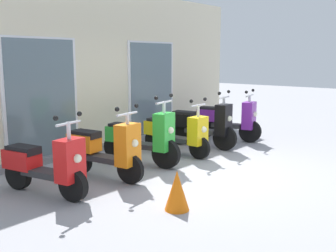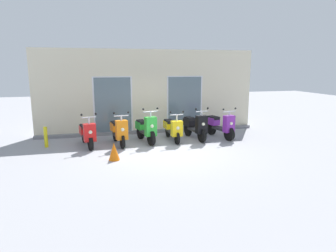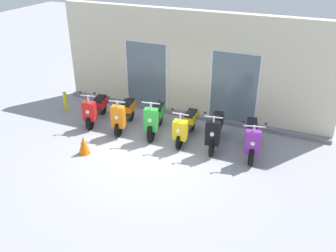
{
  "view_description": "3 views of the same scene",
  "coord_description": "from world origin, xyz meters",
  "px_view_note": "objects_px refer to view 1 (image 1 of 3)",
  "views": [
    {
      "loc": [
        -5.43,
        -3.7,
        1.94
      ],
      "look_at": [
        -0.11,
        0.82,
        0.71
      ],
      "focal_mm": 42.06,
      "sensor_mm": 36.0,
      "label": 1
    },
    {
      "loc": [
        -2.2,
        -9.06,
        2.67
      ],
      "look_at": [
        0.23,
        0.59,
        0.67
      ],
      "focal_mm": 31.64,
      "sensor_mm": 36.0,
      "label": 2
    },
    {
      "loc": [
        3.8,
        -7.56,
        5.25
      ],
      "look_at": [
        0.26,
        0.49,
        0.69
      ],
      "focal_mm": 39.13,
      "sensor_mm": 36.0,
      "label": 3
    }
  ],
  "objects_px": {
    "scooter_red": "(45,165)",
    "traffic_cone": "(177,190)",
    "scooter_green": "(142,139)",
    "scooter_black": "(203,124)",
    "scooter_yellow": "(176,132)",
    "scooter_orange": "(106,148)",
    "scooter_purple": "(228,120)"
  },
  "relations": [
    {
      "from": "scooter_red",
      "to": "scooter_green",
      "type": "relative_size",
      "value": 0.95
    },
    {
      "from": "scooter_orange",
      "to": "scooter_yellow",
      "type": "height_order",
      "value": "scooter_orange"
    },
    {
      "from": "scooter_yellow",
      "to": "scooter_purple",
      "type": "relative_size",
      "value": 0.98
    },
    {
      "from": "scooter_orange",
      "to": "scooter_purple",
      "type": "height_order",
      "value": "scooter_orange"
    },
    {
      "from": "scooter_green",
      "to": "traffic_cone",
      "type": "xyz_separation_m",
      "value": [
        -1.26,
        -1.83,
        -0.23
      ]
    },
    {
      "from": "scooter_red",
      "to": "scooter_orange",
      "type": "height_order",
      "value": "scooter_orange"
    },
    {
      "from": "scooter_orange",
      "to": "scooter_green",
      "type": "distance_m",
      "value": 0.99
    },
    {
      "from": "scooter_red",
      "to": "scooter_orange",
      "type": "distance_m",
      "value": 1.06
    },
    {
      "from": "scooter_yellow",
      "to": "scooter_purple",
      "type": "xyz_separation_m",
      "value": [
        1.88,
        -0.03,
        0.03
      ]
    },
    {
      "from": "scooter_orange",
      "to": "scooter_purple",
      "type": "xyz_separation_m",
      "value": [
        3.84,
        0.11,
        -0.02
      ]
    },
    {
      "from": "scooter_yellow",
      "to": "scooter_black",
      "type": "height_order",
      "value": "scooter_black"
    },
    {
      "from": "traffic_cone",
      "to": "scooter_purple",
      "type": "bearing_deg",
      "value": 23.66
    },
    {
      "from": "scooter_purple",
      "to": "traffic_cone",
      "type": "xyz_separation_m",
      "value": [
        -4.12,
        -1.81,
        -0.23
      ]
    },
    {
      "from": "scooter_yellow",
      "to": "scooter_purple",
      "type": "height_order",
      "value": "scooter_purple"
    },
    {
      "from": "scooter_purple",
      "to": "scooter_yellow",
      "type": "bearing_deg",
      "value": 179.02
    },
    {
      "from": "scooter_green",
      "to": "scooter_black",
      "type": "xyz_separation_m",
      "value": [
        1.85,
        -0.02,
        0.02
      ]
    },
    {
      "from": "scooter_red",
      "to": "scooter_yellow",
      "type": "height_order",
      "value": "scooter_red"
    },
    {
      "from": "scooter_black",
      "to": "traffic_cone",
      "type": "distance_m",
      "value": 3.61
    },
    {
      "from": "traffic_cone",
      "to": "scooter_yellow",
      "type": "bearing_deg",
      "value": 39.4
    },
    {
      "from": "scooter_red",
      "to": "scooter_green",
      "type": "distance_m",
      "value": 2.04
    },
    {
      "from": "scooter_red",
      "to": "traffic_cone",
      "type": "relative_size",
      "value": 2.89
    },
    {
      "from": "scooter_black",
      "to": "scooter_purple",
      "type": "relative_size",
      "value": 1.01
    },
    {
      "from": "scooter_orange",
      "to": "scooter_red",
      "type": "bearing_deg",
      "value": 176.2
    },
    {
      "from": "scooter_green",
      "to": "scooter_black",
      "type": "distance_m",
      "value": 1.85
    },
    {
      "from": "scooter_purple",
      "to": "scooter_orange",
      "type": "bearing_deg",
      "value": -178.37
    },
    {
      "from": "scooter_yellow",
      "to": "scooter_black",
      "type": "distance_m",
      "value": 0.87
    },
    {
      "from": "scooter_green",
      "to": "scooter_yellow",
      "type": "xyz_separation_m",
      "value": [
        0.98,
        0.01,
        -0.02
      ]
    },
    {
      "from": "scooter_red",
      "to": "traffic_cone",
      "type": "height_order",
      "value": "scooter_red"
    },
    {
      "from": "scooter_green",
      "to": "scooter_black",
      "type": "height_order",
      "value": "scooter_green"
    },
    {
      "from": "scooter_green",
      "to": "scooter_yellow",
      "type": "bearing_deg",
      "value": 0.36
    },
    {
      "from": "scooter_yellow",
      "to": "traffic_cone",
      "type": "height_order",
      "value": "scooter_yellow"
    },
    {
      "from": "traffic_cone",
      "to": "scooter_red",
      "type": "bearing_deg",
      "value": 113.74
    }
  ]
}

